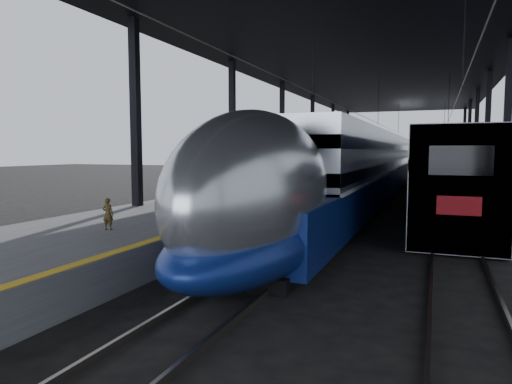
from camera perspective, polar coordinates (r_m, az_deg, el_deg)
The scene contains 8 objects.
ground at distance 13.55m, azimuth -6.99°, elevation -9.35°, with size 160.00×160.00×0.00m, color black.
platform at distance 33.13m, azimuth 4.28°, elevation 0.17°, with size 6.00×80.00×1.00m, color #4C4C4F.
yellow_strip at distance 32.37m, azimuth 9.03°, elevation 0.90°, with size 0.30×80.00×0.01m, color gold.
rails at distance 31.73m, azimuth 18.21°, elevation -1.06°, with size 6.52×80.00×0.16m.
canopy at distance 32.33m, azimuth 13.91°, elevation 15.24°, with size 18.00×75.00×9.47m.
tgv_train at distance 38.82m, azimuth 15.23°, elevation 3.17°, with size 3.20×65.20×4.59m.
second_train at distance 42.81m, azimuth 22.54°, elevation 3.14°, with size 3.09×56.05×4.26m.
child at distance 14.51m, azimuth -18.02°, elevation -2.63°, with size 0.35×0.23×0.97m, color #493618.
Camera 1 is at (6.30, -11.51, 3.40)m, focal length 32.00 mm.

